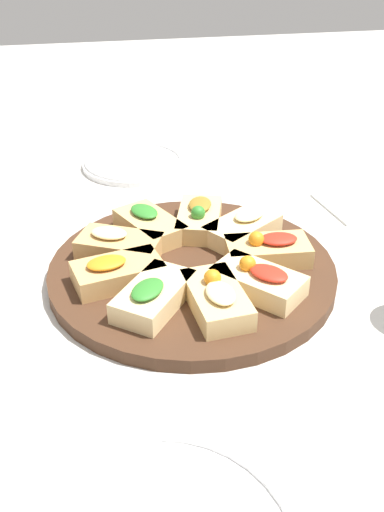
# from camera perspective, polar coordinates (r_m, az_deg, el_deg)

# --- Properties ---
(ground_plane) EXTENTS (3.00, 3.00, 0.00)m
(ground_plane) POSITION_cam_1_polar(r_m,az_deg,el_deg) (0.82, 0.00, -1.96)
(ground_plane) COLOR beige
(serving_board) EXTENTS (0.39, 0.39, 0.02)m
(serving_board) POSITION_cam_1_polar(r_m,az_deg,el_deg) (0.81, 0.00, -1.40)
(serving_board) COLOR #422819
(serving_board) RESTS_ON ground_plane
(focaccia_slice_0) EXTENTS (0.12, 0.09, 0.04)m
(focaccia_slice_0) POSITION_cam_1_polar(r_m,az_deg,el_deg) (0.89, 0.68, 3.62)
(focaccia_slice_0) COLOR #DBB775
(focaccia_slice_0) RESTS_ON serving_board
(focaccia_slice_1) EXTENTS (0.13, 0.10, 0.04)m
(focaccia_slice_1) POSITION_cam_1_polar(r_m,az_deg,el_deg) (0.88, -4.07, 2.97)
(focaccia_slice_1) COLOR tan
(focaccia_slice_1) RESTS_ON serving_board
(focaccia_slice_2) EXTENTS (0.10, 0.13, 0.04)m
(focaccia_slice_2) POSITION_cam_1_polar(r_m,az_deg,el_deg) (0.83, -7.00, 1.05)
(focaccia_slice_2) COLOR tan
(focaccia_slice_2) RESTS_ON serving_board
(focaccia_slice_3) EXTENTS (0.08, 0.12, 0.04)m
(focaccia_slice_3) POSITION_cam_1_polar(r_m,az_deg,el_deg) (0.77, -7.15, -1.52)
(focaccia_slice_3) COLOR tan
(focaccia_slice_3) RESTS_ON serving_board
(focaccia_slice_4) EXTENTS (0.13, 0.12, 0.04)m
(focaccia_slice_4) POSITION_cam_1_polar(r_m,az_deg,el_deg) (0.72, -3.69, -3.79)
(focaccia_slice_4) COLOR #E5C689
(focaccia_slice_4) RESTS_ON serving_board
(focaccia_slice_5) EXTENTS (0.12, 0.07, 0.04)m
(focaccia_slice_5) POSITION_cam_1_polar(r_m,az_deg,el_deg) (0.72, 2.36, -4.01)
(focaccia_slice_5) COLOR #DBB775
(focaccia_slice_5) RESTS_ON serving_board
(focaccia_slice_6) EXTENTS (0.12, 0.12, 0.04)m
(focaccia_slice_6) POSITION_cam_1_polar(r_m,az_deg,el_deg) (0.75, 6.35, -2.32)
(focaccia_slice_6) COLOR #E5C689
(focaccia_slice_6) RESTS_ON serving_board
(focaccia_slice_7) EXTENTS (0.07, 0.12, 0.04)m
(focaccia_slice_7) POSITION_cam_1_polar(r_m,az_deg,el_deg) (0.82, 7.24, 0.59)
(focaccia_slice_7) COLOR tan
(focaccia_slice_7) RESTS_ON serving_board
(focaccia_slice_8) EXTENTS (0.11, 0.13, 0.04)m
(focaccia_slice_8) POSITION_cam_1_polar(r_m,az_deg,el_deg) (0.87, 4.86, 2.66)
(focaccia_slice_8) COLOR #E5C689
(focaccia_slice_8) RESTS_ON serving_board
(plate_right) EXTENTS (0.20, 0.20, 0.02)m
(plate_right) POSITION_cam_1_polar(r_m,az_deg,el_deg) (1.16, -5.53, 8.87)
(plate_right) COLOR white
(plate_right) RESTS_ON ground_plane
(napkin_stack) EXTENTS (0.13, 0.12, 0.01)m
(napkin_stack) POSITION_cam_1_polar(r_m,az_deg,el_deg) (1.04, 15.19, 4.82)
(napkin_stack) COLOR white
(napkin_stack) RESTS_ON ground_plane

